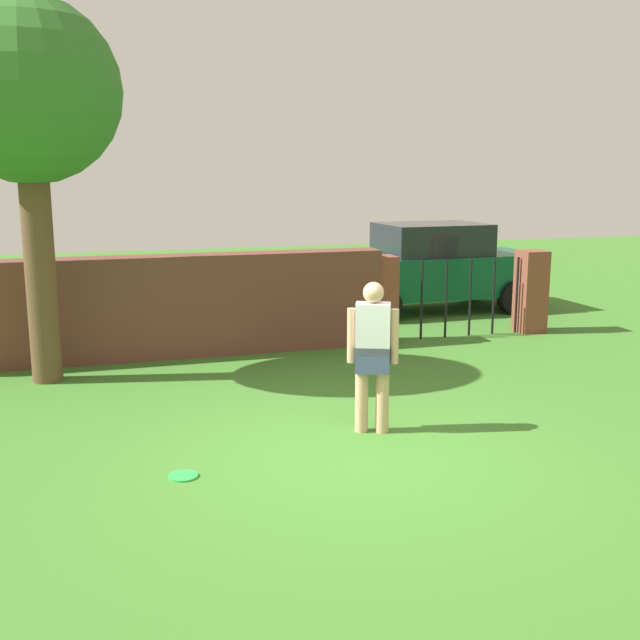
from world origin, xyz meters
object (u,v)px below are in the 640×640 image
(person, at_px, (373,350))
(frisbee_green, at_px, (183,476))
(car, at_px, (431,267))
(tree, at_px, (28,96))

(person, xyz_separation_m, frisbee_green, (-2.08, -0.65, -0.89))
(person, height_order, frisbee_green, person)
(car, bearing_deg, frisbee_green, -131.43)
(person, distance_m, car, 7.28)
(person, relative_size, frisbee_green, 6.00)
(tree, relative_size, frisbee_green, 18.08)
(person, bearing_deg, car, 82.44)
(car, relative_size, frisbee_green, 15.79)
(tree, bearing_deg, car, 24.52)
(car, xyz_separation_m, frisbee_green, (-5.69, -6.97, -0.85))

